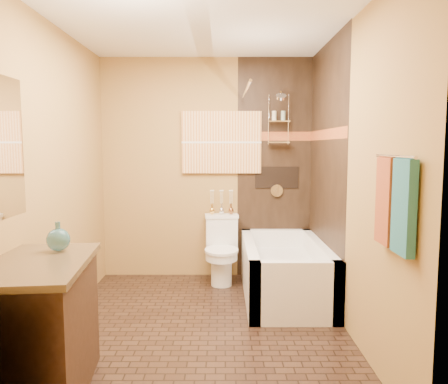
{
  "coord_description": "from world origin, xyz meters",
  "views": [
    {
      "loc": [
        0.19,
        -3.51,
        1.51
      ],
      "look_at": [
        0.19,
        0.4,
        1.1
      ],
      "focal_mm": 35.0,
      "sensor_mm": 36.0,
      "label": 1
    }
  ],
  "objects_px": {
    "sunset_painting": "(222,142)",
    "vanity": "(38,329)",
    "bathtub": "(285,275)",
    "toilet": "(221,249)"
  },
  "relations": [
    {
      "from": "sunset_painting",
      "to": "vanity",
      "type": "relative_size",
      "value": 0.9
    },
    {
      "from": "bathtub",
      "to": "toilet",
      "type": "xyz_separation_m",
      "value": [
        -0.63,
        0.47,
        0.15
      ]
    },
    {
      "from": "vanity",
      "to": "toilet",
      "type": "bearing_deg",
      "value": 58.04
    },
    {
      "from": "toilet",
      "to": "vanity",
      "type": "relative_size",
      "value": 0.74
    },
    {
      "from": "sunset_painting",
      "to": "bathtub",
      "type": "xyz_separation_m",
      "value": [
        0.63,
        -0.73,
        -1.33
      ]
    },
    {
      "from": "bathtub",
      "to": "vanity",
      "type": "height_order",
      "value": "vanity"
    },
    {
      "from": "sunset_painting",
      "to": "bathtub",
      "type": "distance_m",
      "value": 1.64
    },
    {
      "from": "sunset_painting",
      "to": "toilet",
      "type": "bearing_deg",
      "value": -90.0
    },
    {
      "from": "bathtub",
      "to": "vanity",
      "type": "relative_size",
      "value": 1.5
    },
    {
      "from": "vanity",
      "to": "bathtub",
      "type": "bearing_deg",
      "value": 39.58
    }
  ]
}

